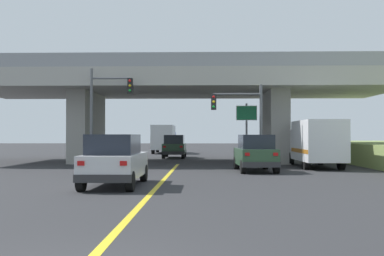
{
  "coord_description": "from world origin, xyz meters",
  "views": [
    {
      "loc": [
        1.82,
        -6.28,
        1.98
      ],
      "look_at": [
        1.01,
        23.81,
        2.46
      ],
      "focal_mm": 43.37,
      "sensor_mm": 36.0,
      "label": 1
    }
  ],
  "objects_px": {
    "suv_crossing": "(255,153)",
    "sedan_oncoming": "(174,146)",
    "traffic_signal_farside": "(104,105)",
    "highway_sign": "(247,120)",
    "semi_truck_distant": "(164,139)",
    "box_truck": "(315,142)",
    "suv_lead": "(115,160)",
    "traffic_signal_nearside": "(243,114)"
  },
  "relations": [
    {
      "from": "suv_crossing",
      "to": "sedan_oncoming",
      "type": "xyz_separation_m",
      "value": [
        -5.44,
        15.35,
        0.0
      ]
    },
    {
      "from": "traffic_signal_nearside",
      "to": "suv_lead",
      "type": "bearing_deg",
      "value": -120.1
    },
    {
      "from": "suv_crossing",
      "to": "sedan_oncoming",
      "type": "distance_m",
      "value": 16.28
    },
    {
      "from": "traffic_signal_nearside",
      "to": "highway_sign",
      "type": "bearing_deg",
      "value": 82.11
    },
    {
      "from": "suv_lead",
      "to": "highway_sign",
      "type": "bearing_deg",
      "value": 66.07
    },
    {
      "from": "highway_sign",
      "to": "semi_truck_distant",
      "type": "distance_m",
      "value": 20.27
    },
    {
      "from": "sedan_oncoming",
      "to": "traffic_signal_farside",
      "type": "distance_m",
      "value": 13.03
    },
    {
      "from": "suv_crossing",
      "to": "traffic_signal_farside",
      "type": "height_order",
      "value": "traffic_signal_farside"
    },
    {
      "from": "suv_crossing",
      "to": "highway_sign",
      "type": "bearing_deg",
      "value": 86.28
    },
    {
      "from": "sedan_oncoming",
      "to": "traffic_signal_farside",
      "type": "height_order",
      "value": "traffic_signal_farside"
    },
    {
      "from": "suv_lead",
      "to": "suv_crossing",
      "type": "distance_m",
      "value": 9.81
    },
    {
      "from": "sedan_oncoming",
      "to": "highway_sign",
      "type": "distance_m",
      "value": 10.25
    },
    {
      "from": "suv_lead",
      "to": "traffic_signal_nearside",
      "type": "relative_size",
      "value": 0.95
    },
    {
      "from": "traffic_signal_farside",
      "to": "semi_truck_distant",
      "type": "relative_size",
      "value": 0.88
    },
    {
      "from": "box_truck",
      "to": "highway_sign",
      "type": "relative_size",
      "value": 1.65
    },
    {
      "from": "traffic_signal_nearside",
      "to": "sedan_oncoming",
      "type": "bearing_deg",
      "value": 111.22
    },
    {
      "from": "suv_crossing",
      "to": "traffic_signal_farside",
      "type": "relative_size",
      "value": 0.72
    },
    {
      "from": "box_truck",
      "to": "suv_crossing",
      "type": "bearing_deg",
      "value": -140.2
    },
    {
      "from": "suv_lead",
      "to": "traffic_signal_farside",
      "type": "relative_size",
      "value": 0.78
    },
    {
      "from": "suv_lead",
      "to": "suv_crossing",
      "type": "relative_size",
      "value": 1.09
    },
    {
      "from": "traffic_signal_farside",
      "to": "semi_truck_distant",
      "type": "xyz_separation_m",
      "value": [
        1.76,
        22.65,
        -2.28
      ]
    },
    {
      "from": "highway_sign",
      "to": "semi_truck_distant",
      "type": "height_order",
      "value": "highway_sign"
    },
    {
      "from": "highway_sign",
      "to": "traffic_signal_nearside",
      "type": "bearing_deg",
      "value": -97.89
    },
    {
      "from": "traffic_signal_farside",
      "to": "semi_truck_distant",
      "type": "bearing_deg",
      "value": 85.56
    },
    {
      "from": "traffic_signal_nearside",
      "to": "traffic_signal_farside",
      "type": "relative_size",
      "value": 0.82
    },
    {
      "from": "suv_crossing",
      "to": "box_truck",
      "type": "xyz_separation_m",
      "value": [
        4.09,
        3.41,
        0.53
      ]
    },
    {
      "from": "sedan_oncoming",
      "to": "semi_truck_distant",
      "type": "distance_m",
      "value": 10.64
    },
    {
      "from": "box_truck",
      "to": "traffic_signal_nearside",
      "type": "relative_size",
      "value": 1.38
    },
    {
      "from": "suv_lead",
      "to": "highway_sign",
      "type": "xyz_separation_m",
      "value": [
        6.45,
        14.54,
        2.06
      ]
    },
    {
      "from": "box_truck",
      "to": "highway_sign",
      "type": "distance_m",
      "value": 5.55
    },
    {
      "from": "box_truck",
      "to": "traffic_signal_nearside",
      "type": "height_order",
      "value": "traffic_signal_nearside"
    },
    {
      "from": "suv_lead",
      "to": "sedan_oncoming",
      "type": "distance_m",
      "value": 22.9
    },
    {
      "from": "semi_truck_distant",
      "to": "suv_lead",
      "type": "bearing_deg",
      "value": -88.3
    },
    {
      "from": "highway_sign",
      "to": "semi_truck_distant",
      "type": "xyz_separation_m",
      "value": [
        -7.44,
        18.8,
        -1.45
      ]
    },
    {
      "from": "traffic_signal_farside",
      "to": "semi_truck_distant",
      "type": "distance_m",
      "value": 22.83
    },
    {
      "from": "traffic_signal_farside",
      "to": "highway_sign",
      "type": "xyz_separation_m",
      "value": [
        9.2,
        3.85,
        -0.83
      ]
    },
    {
      "from": "traffic_signal_farside",
      "to": "highway_sign",
      "type": "bearing_deg",
      "value": 22.71
    },
    {
      "from": "box_truck",
      "to": "traffic_signal_nearside",
      "type": "distance_m",
      "value": 4.94
    },
    {
      "from": "sedan_oncoming",
      "to": "traffic_signal_farside",
      "type": "xyz_separation_m",
      "value": [
        -3.6,
        -12.19,
        2.89
      ]
    },
    {
      "from": "sedan_oncoming",
      "to": "traffic_signal_farside",
      "type": "relative_size",
      "value": 0.74
    },
    {
      "from": "box_truck",
      "to": "traffic_signal_farside",
      "type": "relative_size",
      "value": 1.13
    },
    {
      "from": "suv_lead",
      "to": "suv_crossing",
      "type": "xyz_separation_m",
      "value": [
        6.29,
        7.53,
        -0.0
      ]
    }
  ]
}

